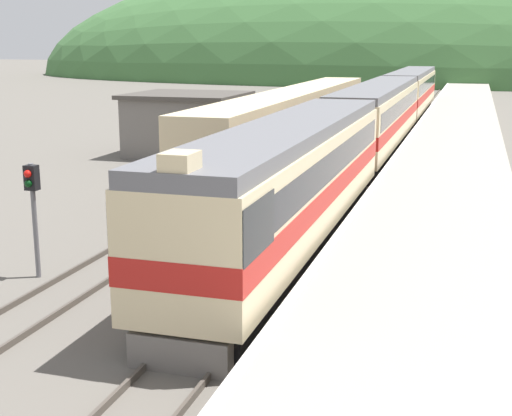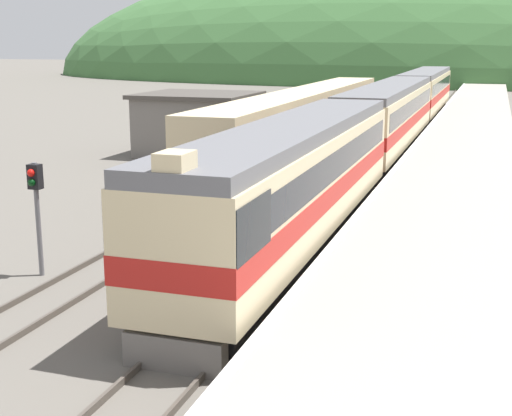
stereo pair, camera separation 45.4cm
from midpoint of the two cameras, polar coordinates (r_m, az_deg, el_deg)
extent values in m
cube|color=#4C443D|center=(64.51, 12.67, 6.98)|extent=(0.08, 180.00, 0.16)
cube|color=#4C443D|center=(64.39, 13.95, 6.90)|extent=(0.08, 180.00, 0.16)
cube|color=#4C443D|center=(65.17, 8.42, 7.21)|extent=(0.08, 180.00, 0.16)
cube|color=#4C443D|center=(64.94, 9.68, 7.15)|extent=(0.08, 180.00, 0.16)
cube|color=#9E9689|center=(44.30, 16.69, 4.60)|extent=(5.61, 140.00, 0.99)
cube|color=silver|center=(44.39, 13.26, 5.48)|extent=(0.24, 140.00, 0.01)
ellipsoid|color=#3D6B38|center=(142.84, 16.31, 9.96)|extent=(168.45, 75.80, 47.46)
cube|color=slate|center=(43.42, -4.34, 6.58)|extent=(6.12, 5.83, 3.44)
cube|color=#47423D|center=(43.25, -4.38, 9.00)|extent=(6.62, 6.33, 0.24)
cube|color=black|center=(23.44, 3.66, -2.29)|extent=(2.34, 17.99, 0.85)
cube|color=beige|center=(23.01, 3.73, 2.26)|extent=(2.85, 19.14, 2.94)
cube|color=red|center=(23.06, 3.72, 1.69)|extent=(2.88, 19.16, 0.65)
cube|color=black|center=(22.90, 3.76, 3.85)|extent=(2.87, 17.99, 0.88)
cube|color=slate|center=(22.76, 3.80, 6.39)|extent=(2.68, 19.14, 0.40)
cube|color=black|center=(15.05, -4.43, -1.09)|extent=(2.89, 2.20, 1.17)
cube|color=beige|center=(14.15, -5.59, 3.78)|extent=(0.64, 0.80, 0.36)
cube|color=slate|center=(15.10, -5.64, -11.46)|extent=(2.22, 0.40, 0.77)
cube|color=black|center=(44.18, 10.83, 4.81)|extent=(2.34, 20.73, 0.85)
cube|color=beige|center=(43.95, 10.93, 7.25)|extent=(2.85, 22.05, 2.94)
cube|color=red|center=(43.98, 10.92, 6.94)|extent=(2.88, 22.07, 0.65)
cube|color=black|center=(43.89, 10.97, 8.09)|extent=(2.87, 20.73, 0.88)
cube|color=slate|center=(43.82, 11.03, 9.42)|extent=(2.68, 22.05, 0.40)
cube|color=black|center=(66.85, 13.52, 7.44)|extent=(2.34, 20.73, 0.85)
cube|color=beige|center=(66.70, 13.61, 9.06)|extent=(2.85, 22.05, 2.94)
cube|color=red|center=(66.72, 13.60, 8.85)|extent=(2.88, 22.07, 0.65)
cube|color=black|center=(66.66, 13.64, 9.61)|extent=(2.87, 20.73, 0.88)
cube|color=slate|center=(66.62, 13.69, 10.49)|extent=(2.68, 22.05, 0.40)
cube|color=black|center=(43.55, 4.23, 4.85)|extent=(2.46, 31.41, 0.80)
cube|color=beige|center=(43.31, 4.27, 7.37)|extent=(2.90, 32.71, 3.04)
cylinder|color=slate|center=(21.33, -16.45, -0.92)|extent=(0.14, 0.14, 3.34)
cube|color=black|center=(21.07, -16.67, 2.42)|extent=(0.36, 0.28, 0.71)
sphere|color=red|center=(20.91, -16.97, 2.71)|extent=(0.22, 0.22, 0.22)
sphere|color=black|center=(20.96, -16.92, 1.97)|extent=(0.22, 0.22, 0.22)
camera|label=1|loc=(0.23, -89.29, 0.17)|focal=50.00mm
camera|label=2|loc=(0.23, 90.71, -0.17)|focal=50.00mm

